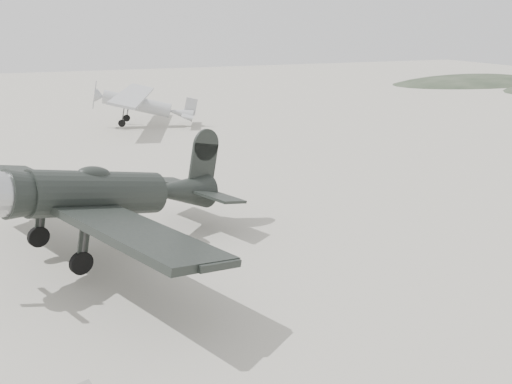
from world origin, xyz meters
TOP-DOWN VIEW (x-y plane):
  - ground at (0.00, 0.00)m, footprint 160.00×160.00m
  - hill_northeast at (50.00, 40.00)m, footprint 32.00×16.00m
  - lowwing_monoplane at (-5.07, 0.29)m, footprint 10.70×13.45m
  - highwing_monoplane at (-0.22, 24.55)m, footprint 8.46×11.78m

SIDE VIEW (x-z plane):
  - ground at x=0.00m, z-range 0.00..0.00m
  - hill_northeast at x=50.00m, z-range -2.60..2.60m
  - highwing_monoplane at x=-0.22m, z-range 0.42..3.77m
  - lowwing_monoplane at x=-5.07m, z-range 0.13..4.63m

